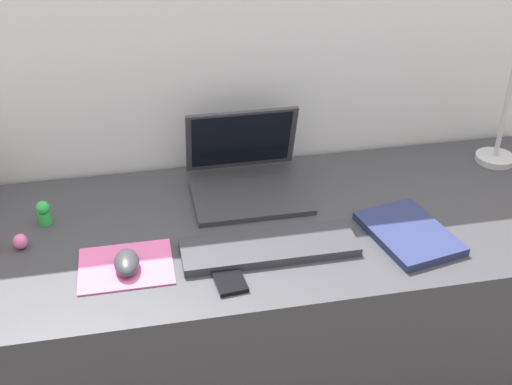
% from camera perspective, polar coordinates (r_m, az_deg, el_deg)
% --- Properties ---
extents(back_wall, '(2.97, 0.05, 1.48)m').
position_cam_1_polar(back_wall, '(1.94, -2.23, 3.07)').
color(back_wall, silver).
rests_on(back_wall, ground_plane).
extents(desk, '(1.77, 0.64, 0.74)m').
position_cam_1_polar(desk, '(1.87, -0.17, -12.10)').
color(desk, '#38383D').
rests_on(desk, ground_plane).
extents(laptop, '(0.30, 0.28, 0.21)m').
position_cam_1_polar(laptop, '(1.76, -0.84, 1.86)').
color(laptop, '#333338').
rests_on(laptop, desk).
extents(keyboard, '(0.41, 0.13, 0.02)m').
position_cam_1_polar(keyboard, '(1.55, 1.15, -4.69)').
color(keyboard, '#333338').
rests_on(keyboard, desk).
extents(mousepad, '(0.21, 0.17, 0.00)m').
position_cam_1_polar(mousepad, '(1.53, -11.12, -6.22)').
color(mousepad, pink).
rests_on(mousepad, desk).
extents(mouse, '(0.06, 0.10, 0.03)m').
position_cam_1_polar(mouse, '(1.51, -11.06, -5.93)').
color(mouse, '#333338').
rests_on(mouse, mousepad).
extents(cell_phone, '(0.08, 0.13, 0.01)m').
position_cam_1_polar(cell_phone, '(1.47, -2.50, -7.13)').
color(cell_phone, black).
rests_on(cell_phone, desk).
extents(notebook_pad, '(0.21, 0.27, 0.02)m').
position_cam_1_polar(notebook_pad, '(1.63, 13.00, -3.42)').
color(notebook_pad, navy).
rests_on(notebook_pad, desk).
extents(toy_figurine_pink, '(0.03, 0.03, 0.04)m').
position_cam_1_polar(toy_figurine_pink, '(1.64, -19.60, -3.98)').
color(toy_figurine_pink, pink).
rests_on(toy_figurine_pink, desk).
extents(toy_figurine_green, '(0.03, 0.03, 0.06)m').
position_cam_1_polar(toy_figurine_green, '(1.71, -17.79, -1.63)').
color(toy_figurine_green, green).
rests_on(toy_figurine_green, desk).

